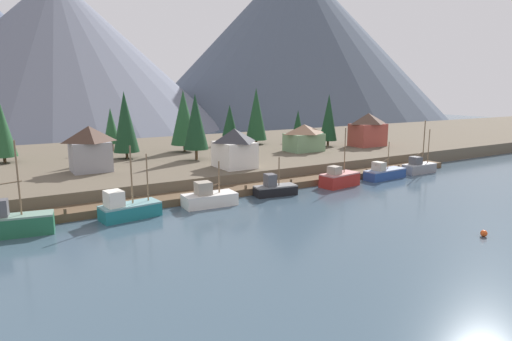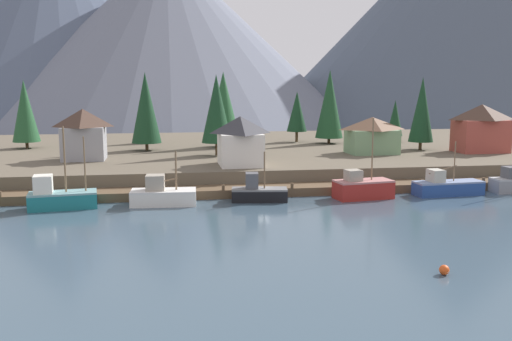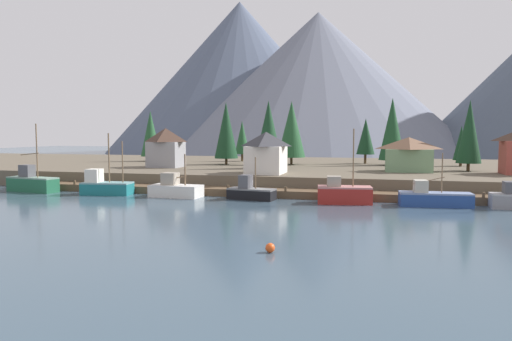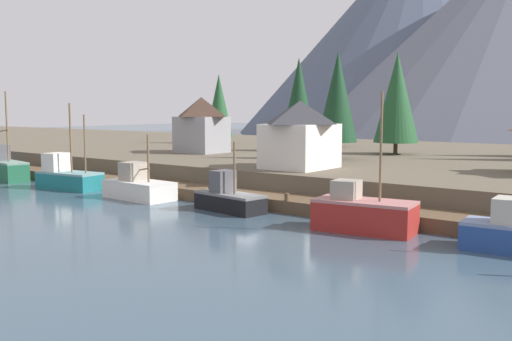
{
  "view_description": "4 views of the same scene",
  "coord_description": "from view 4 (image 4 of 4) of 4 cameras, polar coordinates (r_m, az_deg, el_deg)",
  "views": [
    {
      "loc": [
        -34.51,
        -52.49,
        15.14
      ],
      "look_at": [
        -1.25,
        1.87,
        3.18
      ],
      "focal_mm": 30.62,
      "sensor_mm": 36.0,
      "label": 1
    },
    {
      "loc": [
        -10.31,
        -62.56,
        13.02
      ],
      "look_at": [
        0.17,
        2.78,
        2.77
      ],
      "focal_mm": 39.59,
      "sensor_mm": 36.0,
      "label": 2
    },
    {
      "loc": [
        15.85,
        -60.62,
        8.61
      ],
      "look_at": [
        -0.88,
        3.35,
        3.4
      ],
      "focal_mm": 33.13,
      "sensor_mm": 36.0,
      "label": 3
    },
    {
      "loc": [
        29.19,
        -36.07,
        8.1
      ],
      "look_at": [
        -1.52,
        3.41,
        2.73
      ],
      "focal_mm": 40.5,
      "sensor_mm": 36.0,
      "label": 4
    }
  ],
  "objects": [
    {
      "name": "fishing_boat_teal",
      "position": [
        61.4,
        -18.14,
        -0.6
      ],
      "size": [
        7.18,
        3.74,
        8.64
      ],
      "rotation": [
        0.0,
        0.0,
        0.13
      ],
      "color": "#196B70",
      "rests_on": "ground_plane"
    },
    {
      "name": "mountain_west_peak",
      "position": [
        206.26,
        16.03,
        13.3
      ],
      "size": [
        122.01,
        122.01,
        69.31
      ],
      "primitive_type": "cone",
      "color": "#4C566B",
      "rests_on": "ground_plane"
    },
    {
      "name": "shoreline_bank",
      "position": [
        74.38,
        14.6,
        0.65
      ],
      "size": [
        400.0,
        56.0,
        2.5
      ],
      "primitive_type": "cube",
      "color": "brown",
      "rests_on": "ground_plane"
    },
    {
      "name": "conifer_near_left",
      "position": [
        86.12,
        8.35,
        5.82
      ],
      "size": [
        3.27,
        3.27,
        8.88
      ],
      "color": "#4C3823",
      "rests_on": "shoreline_bank"
    },
    {
      "name": "conifer_far_right",
      "position": [
        73.09,
        13.73,
        7.01
      ],
      "size": [
        5.43,
        5.43,
        12.43
      ],
      "color": "#4C3823",
      "rests_on": "shoreline_bank"
    },
    {
      "name": "fishing_boat_green",
      "position": [
        71.83,
        -23.54,
        0.21
      ],
      "size": [
        8.47,
        3.7,
        10.02
      ],
      "rotation": [
        0.0,
        0.0,
        -0.16
      ],
      "color": "#1E5B3D",
      "rests_on": "ground_plane"
    },
    {
      "name": "conifer_back_left",
      "position": [
        64.48,
        8.05,
        7.19
      ],
      "size": [
        4.45,
        4.45,
        11.82
      ],
      "color": "#4C3823",
      "rests_on": "shoreline_bank"
    },
    {
      "name": "conifer_mid_right",
      "position": [
        93.45,
        -3.68,
        6.42
      ],
      "size": [
        4.35,
        4.35,
        11.1
      ],
      "color": "#4C3823",
      "rests_on": "shoreline_bank"
    },
    {
      "name": "house_grey",
      "position": [
        74.05,
        -5.41,
        4.56
      ],
      "size": [
        5.99,
        5.11,
        7.06
      ],
      "color": "gray",
      "rests_on": "shoreline_bank"
    },
    {
      "name": "ground_plane",
      "position": [
        63.8,
        10.28,
        -1.71
      ],
      "size": [
        400.0,
        400.0,
        1.0
      ],
      "primitive_type": "cube",
      "color": "#384C5B"
    },
    {
      "name": "fishing_boat_black",
      "position": [
        45.85,
        -2.71,
        -2.77
      ],
      "size": [
        6.41,
        3.16,
        5.56
      ],
      "rotation": [
        0.0,
        0.0,
        -0.14
      ],
      "color": "black",
      "rests_on": "ground_plane"
    },
    {
      "name": "conifer_centre",
      "position": [
        76.69,
        4.23,
        6.96
      ],
      "size": [
        4.64,
        4.64,
        12.26
      ],
      "color": "#4C3823",
      "rests_on": "shoreline_bank"
    },
    {
      "name": "fishing_boat_red",
      "position": [
        38.86,
        10.53,
        -4.19
      ],
      "size": [
        6.86,
        3.77,
        9.18
      ],
      "rotation": [
        0.0,
        0.0,
        0.13
      ],
      "color": "maroon",
      "rests_on": "ground_plane"
    },
    {
      "name": "dock",
      "position": [
        48.56,
        0.38,
        -2.87
      ],
      "size": [
        80.0,
        4.0,
        1.6
      ],
      "color": "brown",
      "rests_on": "ground_plane"
    },
    {
      "name": "fishing_boat_white",
      "position": [
        53.08,
        -11.55,
        -1.6
      ],
      "size": [
        7.13,
        3.53,
        5.84
      ],
      "rotation": [
        0.0,
        0.0,
        -0.06
      ],
      "color": "silver",
      "rests_on": "ground_plane"
    },
    {
      "name": "house_white",
      "position": [
        54.43,
        4.36,
        3.63
      ],
      "size": [
        5.67,
        6.67,
        6.35
      ],
      "color": "silver",
      "rests_on": "shoreline_bank"
    }
  ]
}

